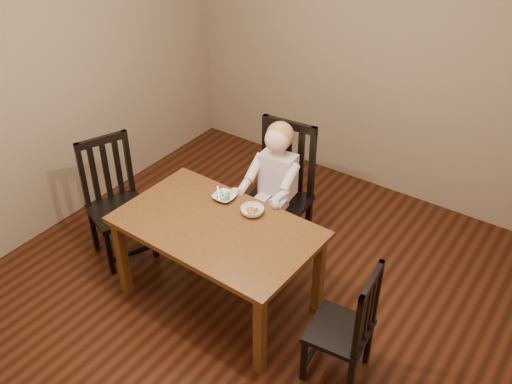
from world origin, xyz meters
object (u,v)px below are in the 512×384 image
Objects in this scene: chair_right at (347,328)px; bowl_peas at (224,197)px; dining_table at (217,234)px; bowl_veg at (252,211)px; chair_left at (116,202)px; chair_child at (279,193)px; toddler at (277,179)px.

bowl_peas is at bearing 67.29° from chair_right.
chair_right reaches higher than dining_table.
bowl_peas is (-0.15, 0.28, 0.10)m from dining_table.
dining_table is 0.34m from bowl_peas.
bowl_peas is 0.28m from bowl_veg.
chair_left is at bearing -161.99° from bowl_peas.
dining_table is 1.05m from chair_left.
dining_table is at bearing 112.24° from chair_left.
chair_right reaches higher than bowl_veg.
chair_right reaches higher than bowl_peas.
dining_table is at bearing 83.38° from chair_child.
toddler is (-1.08, 0.83, 0.28)m from chair_right.
dining_table is at bearing 82.88° from toddler.
bowl_veg is at bearing 62.47° from dining_table.
chair_child is at bearing 89.15° from dining_table.
bowl_veg is (0.12, -0.55, 0.20)m from chair_child.
chair_left reaches higher than dining_table.
dining_table is 2.26× the size of toddler.
toddler is (0.02, 0.75, 0.08)m from dining_table.
toddler is (1.06, 0.76, 0.22)m from chair_left.
bowl_veg is (0.11, -0.50, 0.03)m from toddler.
chair_right is 1.07m from bowl_veg.
bowl_veg is (0.13, 0.25, 0.11)m from dining_table.
chair_right is 5.48× the size of bowl_peas.
dining_table is 1.28× the size of chair_child.
bowl_peas is (-0.16, -0.46, 0.02)m from toddler.
chair_left is (-1.06, -0.81, -0.05)m from chair_child.
toddler is at bearing 88.64° from dining_table.
toddler reaches higher than dining_table.
bowl_veg reaches higher than dining_table.
chair_left is 1.14× the size of chair_right.
bowl_veg is (1.17, 0.26, 0.25)m from chair_left.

